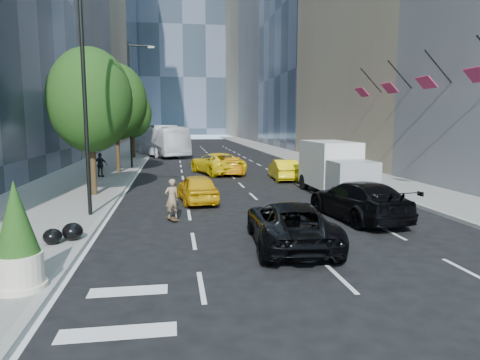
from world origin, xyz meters
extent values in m
plane|color=black|center=(0.00, 0.00, 0.00)|extent=(160.00, 160.00, 0.00)
cube|color=slate|center=(-9.00, 30.00, 0.07)|extent=(6.00, 120.00, 0.15)
cube|color=slate|center=(10.00, 30.00, 0.07)|extent=(4.00, 120.00, 0.15)
cube|color=#2A3441|center=(-22.00, 92.00, 30.00)|extent=(20.00, 28.00, 60.00)
cube|color=gray|center=(22.00, 98.00, 25.00)|extent=(20.00, 24.00, 50.00)
cylinder|color=black|center=(-6.50, 4.00, 5.15)|extent=(0.16, 0.16, 10.00)
cylinder|color=black|center=(-6.50, 22.00, 5.15)|extent=(0.16, 0.16, 10.00)
cylinder|color=black|center=(-5.60, 22.00, 9.85)|extent=(1.80, 0.12, 0.12)
cube|color=#99998C|center=(-4.70, 22.00, 9.75)|extent=(0.50, 0.22, 0.15)
cylinder|color=black|center=(-7.20, 9.00, 1.72)|extent=(0.30, 0.30, 3.15)
ellipsoid|color=#15340E|center=(-7.20, 9.00, 4.98)|extent=(4.20, 4.20, 5.25)
cylinder|color=black|center=(-7.20, 19.00, 1.84)|extent=(0.30, 0.30, 3.38)
ellipsoid|color=#15340E|center=(-7.20, 19.00, 5.32)|extent=(4.50, 4.50, 5.62)
cylinder|color=black|center=(-7.20, 32.00, 1.61)|extent=(0.30, 0.30, 2.93)
ellipsoid|color=#15340E|center=(-7.20, 32.00, 4.63)|extent=(3.90, 3.90, 4.88)
cylinder|color=black|center=(-6.40, 40.00, 2.75)|extent=(0.14, 0.14, 5.20)
imported|color=black|center=(-6.40, 40.00, 4.35)|extent=(2.48, 0.53, 1.00)
cube|color=#A1254D|center=(10.50, 4.00, 6.00)|extent=(0.64, 1.30, 0.64)
cylinder|color=black|center=(11.15, 8.00, 6.85)|extent=(1.75, 0.08, 1.75)
cube|color=#A1254D|center=(10.50, 8.00, 6.00)|extent=(0.64, 1.30, 0.64)
cylinder|color=black|center=(11.15, 12.00, 6.85)|extent=(1.75, 0.08, 1.75)
cube|color=#A1254D|center=(10.50, 12.00, 6.00)|extent=(0.64, 1.30, 0.64)
cylinder|color=black|center=(11.15, 16.00, 6.85)|extent=(1.75, 0.08, 1.75)
cube|color=#A1254D|center=(10.50, 16.00, 6.00)|extent=(0.64, 1.30, 0.64)
imported|color=#816B51|center=(-3.20, 3.00, 0.79)|extent=(0.67, 0.56, 1.58)
imported|color=black|center=(0.50, -1.00, 0.71)|extent=(2.75, 5.29, 1.42)
imported|color=black|center=(4.20, 2.17, 0.78)|extent=(2.85, 5.61, 1.56)
imported|color=#D79D0B|center=(-2.00, 6.83, 0.69)|extent=(2.10, 4.23, 1.38)
imported|color=yellow|center=(4.20, 14.00, 0.69)|extent=(1.68, 4.26, 1.38)
imported|color=yellow|center=(0.07, 18.00, 0.79)|extent=(4.17, 6.19, 1.57)
imported|color=#FFAB0D|center=(1.20, 17.43, 0.66)|extent=(2.55, 4.77, 1.32)
imported|color=white|center=(-4.80, 35.96, 1.74)|extent=(7.14, 12.70, 3.47)
cube|color=silver|center=(5.28, 8.36, 1.64)|extent=(2.20, 4.12, 2.40)
cube|color=gray|center=(5.33, 5.35, 1.02)|extent=(2.07, 1.81, 2.04)
cylinder|color=black|center=(4.40, 4.98, 0.44)|extent=(0.33, 0.89, 0.89)
cylinder|color=black|center=(6.27, 5.01, 0.44)|extent=(0.33, 0.89, 0.89)
cylinder|color=black|center=(4.32, 9.77, 0.44)|extent=(0.33, 0.89, 0.89)
cylinder|color=black|center=(6.18, 9.80, 0.44)|extent=(0.33, 0.89, 0.89)
imported|color=black|center=(-8.02, 16.18, 0.97)|extent=(1.04, 0.67, 1.65)
cylinder|color=beige|center=(-6.60, -3.82, 0.57)|extent=(1.04, 1.04, 0.83)
cone|color=#15340E|center=(-6.60, -3.82, 1.81)|extent=(0.94, 0.94, 1.66)
ellipsoid|color=black|center=(-6.35, 0.20, 0.43)|extent=(0.65, 0.71, 0.55)
ellipsoid|color=black|center=(-6.85, -0.20, 0.39)|extent=(0.57, 0.62, 0.48)
camera|label=1|loc=(-3.09, -13.79, 3.93)|focal=32.00mm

